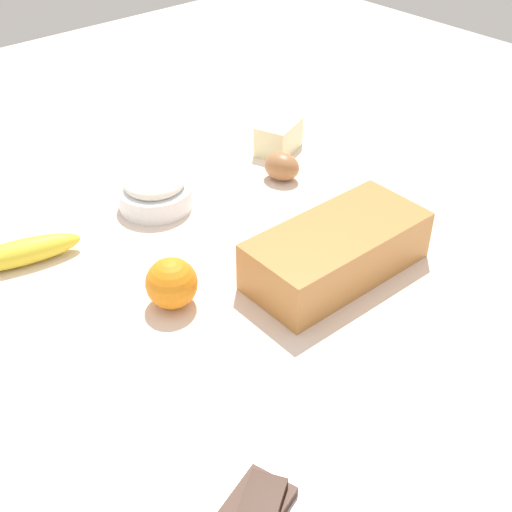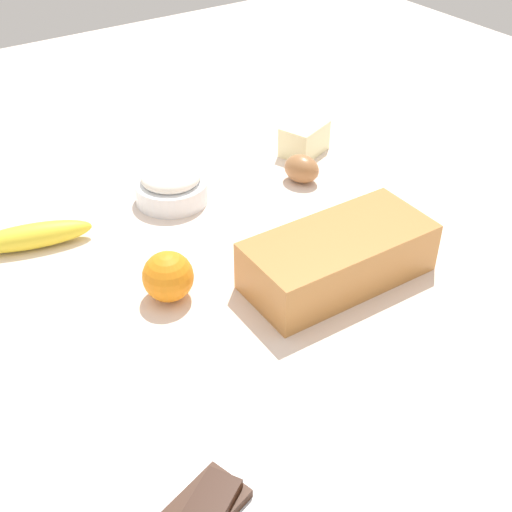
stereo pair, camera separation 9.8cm
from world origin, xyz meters
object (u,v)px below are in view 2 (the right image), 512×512
(loaf_pan, at_px, (338,256))
(egg_near_butter, at_px, (302,169))
(banana, at_px, (31,236))
(chocolate_plate, at_px, (205,511))
(butter_block, at_px, (304,139))
(orange_fruit, at_px, (168,276))
(flour_bowl, at_px, (170,185))

(loaf_pan, height_order, egg_near_butter, loaf_pan)
(banana, height_order, chocolate_plate, banana)
(butter_block, bearing_deg, egg_near_butter, -129.55)
(loaf_pan, bearing_deg, orange_fruit, 156.81)
(flour_bowl, height_order, butter_block, flour_bowl)
(orange_fruit, xyz_separation_m, chocolate_plate, (-0.14, -0.33, -0.03))
(butter_block, bearing_deg, loaf_pan, -120.13)
(loaf_pan, distance_m, orange_fruit, 0.25)
(banana, bearing_deg, loaf_pan, -43.58)
(banana, xyz_separation_m, chocolate_plate, (-0.01, -0.56, -0.01))
(flour_bowl, relative_size, chocolate_plate, 0.99)
(loaf_pan, distance_m, flour_bowl, 0.35)
(orange_fruit, height_order, butter_block, orange_fruit)
(flour_bowl, bearing_deg, loaf_pan, -73.07)
(egg_near_butter, bearing_deg, flour_bowl, 162.15)
(chocolate_plate, bearing_deg, egg_near_butter, 44.82)
(butter_block, relative_size, chocolate_plate, 0.69)
(flour_bowl, xyz_separation_m, egg_near_butter, (0.23, -0.07, -0.01))
(loaf_pan, distance_m, butter_block, 0.40)
(chocolate_plate, bearing_deg, butter_block, 45.60)
(loaf_pan, relative_size, flour_bowl, 2.20)
(banana, distance_m, butter_block, 0.55)
(loaf_pan, xyz_separation_m, flour_bowl, (-0.10, 0.33, -0.01))
(flour_bowl, distance_m, banana, 0.25)
(loaf_pan, xyz_separation_m, egg_near_butter, (0.13, 0.26, -0.02))
(orange_fruit, distance_m, butter_block, 0.49)
(banana, distance_m, egg_near_butter, 0.49)
(loaf_pan, distance_m, banana, 0.48)
(flour_bowl, xyz_separation_m, chocolate_plate, (-0.26, -0.56, -0.02))
(flour_bowl, relative_size, butter_block, 1.42)
(orange_fruit, height_order, egg_near_butter, orange_fruit)
(loaf_pan, relative_size, butter_block, 3.14)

